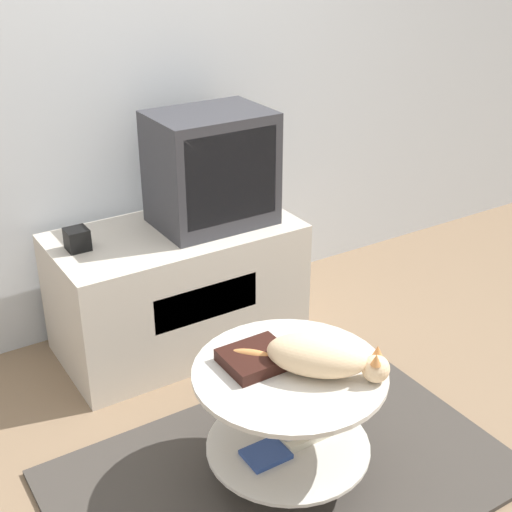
# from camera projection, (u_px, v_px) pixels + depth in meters

# --- Properties ---
(ground_plane) EXTENTS (12.00, 12.00, 0.00)m
(ground_plane) POSITION_uv_depth(u_px,v_px,m) (284.00, 478.00, 2.63)
(ground_plane) COLOR #7F664C
(wall_back) EXTENTS (8.00, 0.05, 2.60)m
(wall_back) POSITION_uv_depth(u_px,v_px,m) (108.00, 58.00, 3.14)
(wall_back) COLOR silver
(wall_back) RESTS_ON ground_plane
(rug) EXTENTS (1.63, 1.06, 0.02)m
(rug) POSITION_uv_depth(u_px,v_px,m) (284.00, 476.00, 2.63)
(rug) COLOR #3D3833
(rug) RESTS_ON ground_plane
(tv_stand) EXTENTS (1.11, 0.58, 0.59)m
(tv_stand) POSITION_uv_depth(u_px,v_px,m) (177.00, 288.00, 3.34)
(tv_stand) COLOR beige
(tv_stand) RESTS_ON ground_plane
(tv) EXTENTS (0.52, 0.38, 0.52)m
(tv) POSITION_uv_depth(u_px,v_px,m) (211.00, 169.00, 3.18)
(tv) COLOR #333338
(tv) RESTS_ON tv_stand
(speaker) EXTENTS (0.09, 0.09, 0.09)m
(speaker) POSITION_uv_depth(u_px,v_px,m) (77.00, 239.00, 3.01)
(speaker) COLOR black
(speaker) RESTS_ON tv_stand
(coffee_table) EXTENTS (0.67, 0.67, 0.47)m
(coffee_table) POSITION_uv_depth(u_px,v_px,m) (290.00, 409.00, 2.48)
(coffee_table) COLOR #B2B2B7
(coffee_table) RESTS_ON rug
(dvd_box) EXTENTS (0.22, 0.19, 0.04)m
(dvd_box) POSITION_uv_depth(u_px,v_px,m) (256.00, 358.00, 2.43)
(dvd_box) COLOR black
(dvd_box) RESTS_ON coffee_table
(cat) EXTENTS (0.41, 0.42, 0.14)m
(cat) POSITION_uv_depth(u_px,v_px,m) (320.00, 356.00, 2.36)
(cat) COLOR beige
(cat) RESTS_ON coffee_table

